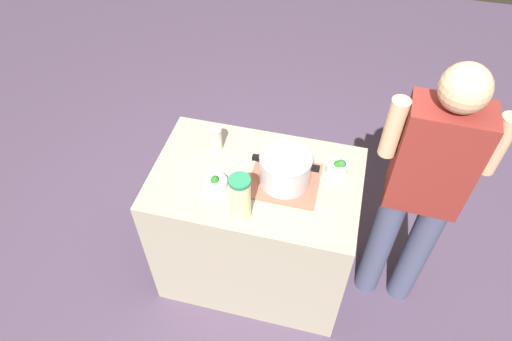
{
  "coord_description": "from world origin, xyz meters",
  "views": [
    {
      "loc": [
        0.37,
        -1.47,
        2.63
      ],
      "look_at": [
        0.0,
        0.0,
        0.94
      ],
      "focal_mm": 32.21,
      "sensor_mm": 36.0,
      "label": 1
    }
  ],
  "objects": [
    {
      "name": "broccoli_bowl_center",
      "position": [
        -0.18,
        -0.1,
        0.92
      ],
      "size": [
        0.11,
        0.11,
        0.07
      ],
      "color": "silver",
      "rests_on": "counter_slab"
    },
    {
      "name": "ground_plane",
      "position": [
        0.0,
        0.0,
        0.0
      ],
      "size": [
        8.0,
        8.0,
        0.0
      ],
      "primitive_type": "plane",
      "color": "#52415A"
    },
    {
      "name": "counter_slab",
      "position": [
        0.0,
        0.0,
        0.45
      ],
      "size": [
        1.06,
        0.68,
        0.89
      ],
      "primitive_type": "cube",
      "color": "#A79E87",
      "rests_on": "ground_plane"
    },
    {
      "name": "cooking_pot",
      "position": [
        0.14,
        0.01,
        0.98
      ],
      "size": [
        0.33,
        0.26,
        0.17
      ],
      "color": "#B7B7BC",
      "rests_on": "dish_cloth"
    },
    {
      "name": "broccoli_bowl_front",
      "position": [
        0.39,
        0.14,
        0.92
      ],
      "size": [
        0.11,
        0.11,
        0.08
      ],
      "color": "silver",
      "rests_on": "counter_slab"
    },
    {
      "name": "person_cook",
      "position": [
        0.8,
        0.06,
        0.91
      ],
      "size": [
        0.5,
        0.21,
        1.65
      ],
      "color": "#494F6C",
      "rests_on": "ground_plane"
    },
    {
      "name": "mason_jar",
      "position": [
        -0.26,
        0.15,
        0.96
      ],
      "size": [
        0.07,
        0.07,
        0.14
      ],
      "color": "beige",
      "rests_on": "counter_slab"
    },
    {
      "name": "lemonade_pitcher",
      "position": [
        -0.01,
        -0.24,
        1.02
      ],
      "size": [
        0.1,
        0.1,
        0.25
      ],
      "color": "beige",
      "rests_on": "counter_slab"
    },
    {
      "name": "dish_cloth",
      "position": [
        0.14,
        0.01,
        0.89
      ],
      "size": [
        0.34,
        0.3,
        0.01
      ],
      "primitive_type": "cube",
      "color": "#B9604A",
      "rests_on": "counter_slab"
    }
  ]
}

